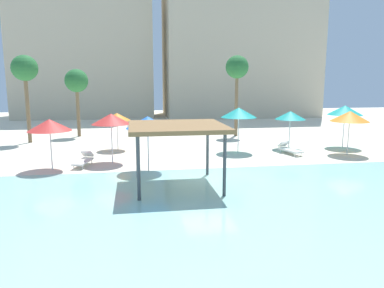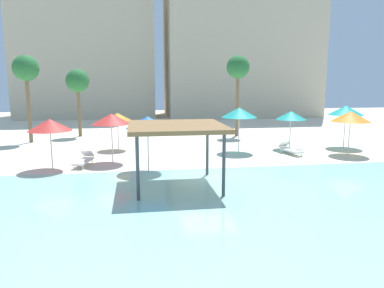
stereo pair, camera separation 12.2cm
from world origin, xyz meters
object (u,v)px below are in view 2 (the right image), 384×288
(beach_umbrella_teal_6, at_px, (239,113))
(beach_umbrella_blue_7, at_px, (148,122))
(beach_umbrella_orange_2, at_px, (351,116))
(beach_umbrella_red_5, at_px, (111,119))
(palm_tree_1, at_px, (26,70))
(beach_umbrella_teal_1, at_px, (346,110))
(lounge_chair_1, at_px, (289,149))
(palm_tree_0, at_px, (238,69))
(shade_pavilion, at_px, (176,129))
(beach_umbrella_red_4, at_px, (50,125))
(palm_tree_2, at_px, (78,82))
(beach_umbrella_orange_3, at_px, (118,117))
(beach_umbrella_teal_0, at_px, (291,115))
(lounge_chair_0, at_px, (84,160))

(beach_umbrella_teal_6, bearing_deg, beach_umbrella_blue_7, -144.76)
(beach_umbrella_orange_2, relative_size, beach_umbrella_red_5, 0.98)
(palm_tree_1, bearing_deg, beach_umbrella_blue_7, -50.55)
(beach_umbrella_teal_6, bearing_deg, beach_umbrella_teal_1, 3.50)
(beach_umbrella_orange_2, height_order, lounge_chair_1, beach_umbrella_orange_2)
(palm_tree_0, relative_size, palm_tree_1, 1.03)
(beach_umbrella_teal_1, distance_m, beach_umbrella_orange_2, 2.61)
(shade_pavilion, height_order, beach_umbrella_teal_6, beach_umbrella_teal_6)
(beach_umbrella_red_4, distance_m, palm_tree_2, 11.95)
(beach_umbrella_red_5, bearing_deg, beach_umbrella_blue_7, -50.51)
(beach_umbrella_teal_1, relative_size, beach_umbrella_orange_2, 1.07)
(beach_umbrella_orange_3, xyz_separation_m, beach_umbrella_red_4, (-3.22, -5.21, 0.14))
(beach_umbrella_teal_0, relative_size, beach_umbrella_teal_1, 0.88)
(beach_umbrella_orange_2, bearing_deg, lounge_chair_1, 168.67)
(beach_umbrella_orange_3, distance_m, palm_tree_1, 8.40)
(beach_umbrella_orange_2, height_order, beach_umbrella_red_4, beach_umbrella_orange_2)
(lounge_chair_0, bearing_deg, palm_tree_1, -136.16)
(beach_umbrella_red_5, bearing_deg, beach_umbrella_red_4, -158.62)
(lounge_chair_1, height_order, palm_tree_1, palm_tree_1)
(beach_umbrella_teal_6, xyz_separation_m, palm_tree_0, (1.81, 6.86, 2.97))
(beach_umbrella_teal_0, xyz_separation_m, palm_tree_0, (-2.03, 6.24, 3.26))
(beach_umbrella_red_4, xyz_separation_m, lounge_chair_0, (1.55, 0.68, -2.05))
(beach_umbrella_teal_0, relative_size, beach_umbrella_orange_2, 0.94)
(beach_umbrella_orange_2, bearing_deg, beach_umbrella_teal_6, 164.30)
(beach_umbrella_teal_1, bearing_deg, lounge_chair_0, -170.50)
(beach_umbrella_orange_2, bearing_deg, palm_tree_0, 119.15)
(beach_umbrella_teal_0, xyz_separation_m, beach_umbrella_red_5, (-11.86, -2.53, 0.21))
(beach_umbrella_blue_7, xyz_separation_m, lounge_chair_0, (-3.48, 1.86, -2.24))
(beach_umbrella_orange_3, relative_size, beach_umbrella_red_5, 0.89)
(beach_umbrella_red_5, relative_size, beach_umbrella_blue_7, 0.98)
(beach_umbrella_teal_6, distance_m, palm_tree_1, 16.03)
(beach_umbrella_teal_0, height_order, beach_umbrella_orange_2, beach_umbrella_orange_2)
(shade_pavilion, bearing_deg, beach_umbrella_teal_6, 55.97)
(shade_pavilion, height_order, beach_umbrella_teal_0, shade_pavilion)
(beach_umbrella_blue_7, bearing_deg, lounge_chair_1, 18.95)
(beach_umbrella_teal_1, bearing_deg, lounge_chair_1, -161.03)
(beach_umbrella_teal_0, xyz_separation_m, beach_umbrella_orange_2, (2.84, -2.51, 0.13))
(beach_umbrella_teal_6, relative_size, beach_umbrella_blue_7, 1.02)
(beach_umbrella_red_5, distance_m, beach_umbrella_teal_6, 8.25)
(beach_umbrella_orange_2, bearing_deg, palm_tree_2, 149.69)
(beach_umbrella_red_5, xyz_separation_m, palm_tree_0, (9.83, 8.77, 3.05))
(beach_umbrella_red_4, xyz_separation_m, beach_umbrella_blue_7, (5.03, -1.18, 0.18))
(beach_umbrella_red_4, xyz_separation_m, lounge_chair_1, (14.15, 1.95, -2.05))
(beach_umbrella_red_4, distance_m, palm_tree_0, 16.61)
(beach_umbrella_orange_2, bearing_deg, shade_pavilion, -155.04)
(lounge_chair_1, bearing_deg, beach_umbrella_teal_6, -125.73)
(beach_umbrella_teal_1, distance_m, palm_tree_1, 23.23)
(beach_umbrella_blue_7, bearing_deg, palm_tree_2, 112.14)
(beach_umbrella_blue_7, bearing_deg, lounge_chair_0, 151.92)
(beach_umbrella_teal_1, xyz_separation_m, beach_umbrella_orange_3, (-15.66, 1.63, -0.38))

